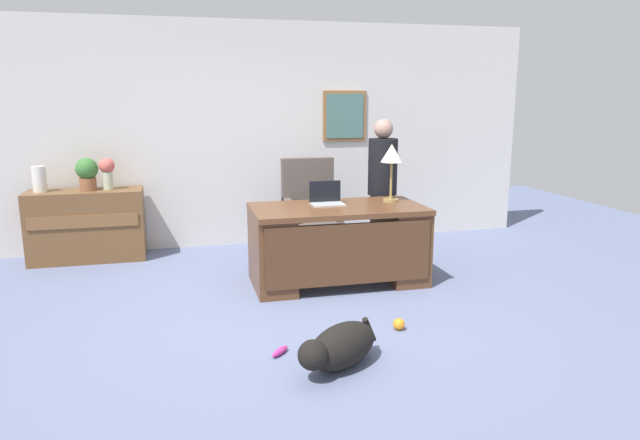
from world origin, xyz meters
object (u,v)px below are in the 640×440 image
(dog_toy_bone, at_px, (280,351))
(person_standing, at_px, (382,190))
(credenza, at_px, (87,225))
(desk_lamp, at_px, (392,157))
(armchair, at_px, (311,214))
(dog_toy_ball, at_px, (399,324))
(vase_empty, at_px, (39,179))
(laptop, at_px, (326,199))
(dog_lying, at_px, (339,347))
(desk, at_px, (338,242))
(potted_plant, at_px, (87,172))
(vase_with_flowers, at_px, (107,171))

(dog_toy_bone, bearing_deg, person_standing, 54.30)
(credenza, relative_size, desk_lamp, 2.14)
(armchair, xyz_separation_m, dog_toy_ball, (0.19, -2.26, -0.45))
(armchair, distance_m, desk_lamp, 1.28)
(vase_empty, xyz_separation_m, dog_toy_bone, (2.10, -2.97, -0.91))
(vase_empty, bearing_deg, desk_lamp, -20.46)
(laptop, bearing_deg, credenza, 151.37)
(laptop, bearing_deg, dog_lying, -102.05)
(person_standing, bearing_deg, armchair, 154.86)
(desk, xyz_separation_m, dog_toy_ball, (0.15, -1.26, -0.37))
(desk_lamp, distance_m, potted_plant, 3.35)
(credenza, xyz_separation_m, dog_toy_bone, (1.66, -2.97, -0.37))
(desk, relative_size, credenza, 1.35)
(armchair, distance_m, dog_lying, 2.84)
(laptop, distance_m, desk_lamp, 0.78)
(vase_with_flowers, xyz_separation_m, potted_plant, (-0.21, 0.00, -0.01))
(armchair, height_order, vase_with_flowers, vase_with_flowers)
(desk_lamp, xyz_separation_m, dog_toy_bone, (-1.45, -1.64, -1.20))
(dog_lying, relative_size, dog_toy_bone, 3.68)
(dog_toy_bone, bearing_deg, vase_with_flowers, 115.31)
(dog_lying, xyz_separation_m, vase_with_flowers, (-1.76, 3.27, 0.85))
(vase_empty, height_order, potted_plant, potted_plant)
(desk, xyz_separation_m, desk_lamp, (0.60, 0.17, 0.81))
(desk_lamp, bearing_deg, dog_lying, -119.32)
(vase_empty, bearing_deg, desk, -26.82)
(laptop, height_order, potted_plant, potted_plant)
(laptop, height_order, vase_empty, vase_empty)
(desk_lamp, bearing_deg, dog_toy_ball, -107.57)
(armchair, distance_m, dog_toy_ball, 2.32)
(desk, height_order, potted_plant, potted_plant)
(person_standing, xyz_separation_m, laptop, (-0.77, -0.50, 0.02))
(credenza, relative_size, vase_empty, 4.40)
(armchair, height_order, dog_lying, armchair)
(dog_lying, bearing_deg, vase_empty, 126.94)
(vase_with_flowers, bearing_deg, dog_toy_ball, -48.87)
(desk_lamp, height_order, dog_toy_bone, desk_lamp)
(desk, height_order, vase_with_flowers, vase_with_flowers)
(vase_with_flowers, relative_size, potted_plant, 0.98)
(desk, xyz_separation_m, potted_plant, (-2.46, 1.49, 0.58))
(desk, distance_m, laptop, 0.45)
(vase_empty, xyz_separation_m, dog_toy_ball, (3.10, -2.75, -0.89))
(laptop, distance_m, potted_plant, 2.74)
(laptop, xyz_separation_m, desk_lamp, (0.68, 0.00, 0.40))
(desk, xyz_separation_m, vase_empty, (-2.95, 1.49, 0.52))
(person_standing, bearing_deg, credenza, 165.49)
(person_standing, distance_m, desk_lamp, 0.65)
(laptop, relative_size, vase_with_flowers, 0.91)
(dog_toy_ball, bearing_deg, vase_empty, 138.44)
(vase_with_flowers, relative_size, vase_empty, 1.26)
(potted_plant, bearing_deg, laptop, -29.11)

